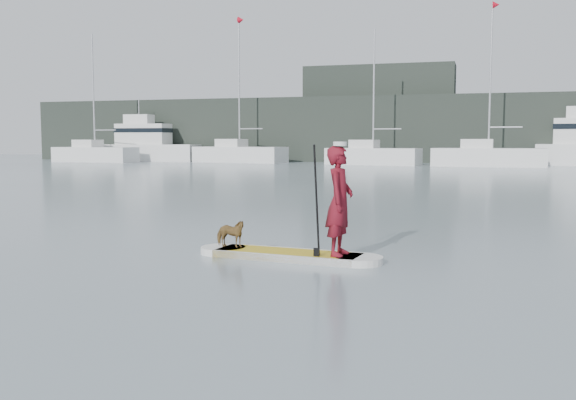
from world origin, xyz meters
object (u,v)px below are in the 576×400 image
(sailboat_a, at_px, (94,153))
(sailboat_c, at_px, (372,155))
(paddleboard, at_px, (288,255))
(paddler, at_px, (340,201))
(sailboat_d, at_px, (487,155))
(sailboat_b, at_px, (239,153))
(dog, at_px, (230,233))
(motor_yacht_b, at_px, (148,144))

(sailboat_a, bearing_deg, sailboat_c, 6.51)
(sailboat_a, bearing_deg, paddleboard, -47.89)
(paddler, xyz_separation_m, sailboat_d, (2.70, 41.07, -0.14))
(sailboat_c, relative_size, sailboat_d, 0.88)
(sailboat_b, distance_m, sailboat_d, 21.66)
(paddleboard, bearing_deg, dog, -180.00)
(paddler, height_order, motor_yacht_b, motor_yacht_b)
(sailboat_c, bearing_deg, dog, -75.23)
(sailboat_c, height_order, motor_yacht_b, sailboat_c)
(paddler, height_order, dog, paddler)
(paddler, xyz_separation_m, dog, (-2.01, 0.21, -0.65))
(sailboat_d, bearing_deg, paddler, -91.27)
(dog, height_order, motor_yacht_b, motor_yacht_b)
(dog, distance_m, sailboat_c, 42.03)
(dog, bearing_deg, sailboat_c, 11.07)
(motor_yacht_b, bearing_deg, sailboat_c, -11.10)
(sailboat_b, bearing_deg, motor_yacht_b, -174.34)
(sailboat_c, bearing_deg, paddleboard, -73.76)
(paddler, bearing_deg, dog, 86.53)
(paddler, relative_size, sailboat_a, 0.15)
(paddler, height_order, sailboat_b, sailboat_b)
(sailboat_c, bearing_deg, sailboat_d, 2.96)
(paddler, xyz_separation_m, motor_yacht_b, (-28.41, 45.11, 0.64))
(paddleboard, height_order, sailboat_d, sailboat_d)
(dog, relative_size, sailboat_a, 0.05)
(paddler, bearing_deg, sailboat_d, -1.31)
(sailboat_a, height_order, sailboat_b, sailboat_b)
(paddler, bearing_deg, sailboat_c, 10.95)
(paddler, height_order, sailboat_a, sailboat_a)
(sailboat_b, relative_size, motor_yacht_b, 1.42)
(sailboat_c, bearing_deg, motor_yacht_b, -179.03)
(sailboat_b, relative_size, sailboat_d, 1.04)
(dog, bearing_deg, motor_yacht_b, 35.69)
(paddler, relative_size, sailboat_b, 0.14)
(motor_yacht_b, bearing_deg, sailboat_a, -137.06)
(paddleboard, relative_size, dog, 5.61)
(paddleboard, height_order, sailboat_a, sailboat_a)
(paddleboard, xyz_separation_m, sailboat_c, (-5.37, 41.92, 0.75))
(paddleboard, distance_m, motor_yacht_b, 52.78)
(paddler, height_order, sailboat_d, sailboat_d)
(sailboat_c, relative_size, motor_yacht_b, 1.20)
(sailboat_a, distance_m, sailboat_b, 13.50)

